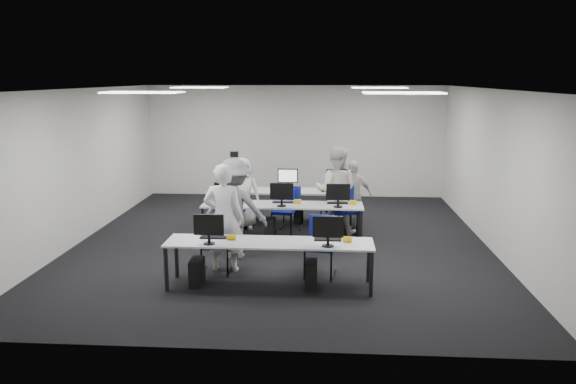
# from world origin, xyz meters

# --- Properties ---
(room) EXTENTS (9.00, 9.02, 3.00)m
(room) POSITION_xyz_m (0.00, 0.00, 1.50)
(room) COLOR black
(room) RESTS_ON ground
(ceiling_panels) EXTENTS (5.20, 4.60, 0.02)m
(ceiling_panels) POSITION_xyz_m (0.00, 0.00, 2.98)
(ceiling_panels) COLOR white
(ceiling_panels) RESTS_ON room
(desk_front) EXTENTS (3.20, 0.70, 0.73)m
(desk_front) POSITION_xyz_m (0.00, -2.40, 0.68)
(desk_front) COLOR #ABADAF
(desk_front) RESTS_ON ground
(desk_mid) EXTENTS (3.20, 0.70, 0.73)m
(desk_mid) POSITION_xyz_m (0.00, 0.20, 0.68)
(desk_mid) COLOR #ABADAF
(desk_mid) RESTS_ON ground
(desk_back) EXTENTS (3.20, 0.70, 0.73)m
(desk_back) POSITION_xyz_m (0.00, 1.60, 0.68)
(desk_back) COLOR #ABADAF
(desk_back) RESTS_ON ground
(equipment_front) EXTENTS (2.51, 0.41, 1.19)m
(equipment_front) POSITION_xyz_m (-0.19, -2.42, 0.36)
(equipment_front) COLOR #0B1F97
(equipment_front) RESTS_ON desk_front
(equipment_mid) EXTENTS (2.91, 0.41, 1.19)m
(equipment_mid) POSITION_xyz_m (-0.19, 0.18, 0.36)
(equipment_mid) COLOR white
(equipment_mid) RESTS_ON desk_mid
(equipment_back) EXTENTS (2.91, 0.41, 1.19)m
(equipment_back) POSITION_xyz_m (0.19, 1.62, 0.36)
(equipment_back) COLOR white
(equipment_back) RESTS_ON desk_back
(chair_0) EXTENTS (0.50, 0.54, 0.95)m
(chair_0) POSITION_xyz_m (-0.96, -1.80, 0.30)
(chair_0) COLOR navy
(chair_0) RESTS_ON ground
(chair_1) EXTENTS (0.56, 0.59, 0.98)m
(chair_1) POSITION_xyz_m (0.79, -1.85, 0.31)
(chair_1) COLOR navy
(chair_1) RESTS_ON ground
(chair_2) EXTENTS (0.55, 0.58, 0.89)m
(chair_2) POSITION_xyz_m (-1.19, 0.80, 0.28)
(chair_2) COLOR navy
(chair_2) RESTS_ON ground
(chair_3) EXTENTS (0.50, 0.54, 0.91)m
(chair_3) POSITION_xyz_m (-0.01, 0.68, 0.29)
(chair_3) COLOR navy
(chair_3) RESTS_ON ground
(chair_4) EXTENTS (0.56, 0.60, 0.99)m
(chair_4) POSITION_xyz_m (1.25, 0.66, 0.31)
(chair_4) COLOR navy
(chair_4) RESTS_ON ground
(chair_5) EXTENTS (0.55, 0.58, 0.85)m
(chair_5) POSITION_xyz_m (-1.04, 0.97, 0.27)
(chair_5) COLOR navy
(chair_5) RESTS_ON ground
(chair_6) EXTENTS (0.50, 0.54, 0.96)m
(chair_6) POSITION_xyz_m (0.13, 1.13, 0.30)
(chair_6) COLOR navy
(chair_6) RESTS_ON ground
(chair_7) EXTENTS (0.56, 0.59, 0.92)m
(chair_7) POSITION_xyz_m (1.02, 1.01, 0.29)
(chair_7) COLOR navy
(chair_7) RESTS_ON ground
(handbag) EXTENTS (0.40, 0.29, 0.30)m
(handbag) POSITION_xyz_m (-1.36, 0.15, 0.88)
(handbag) COLOR #A08152
(handbag) RESTS_ON desk_mid
(student_0) EXTENTS (0.67, 0.44, 1.83)m
(student_0) POSITION_xyz_m (-0.84, -1.68, 0.92)
(student_0) COLOR white
(student_0) RESTS_ON ground
(student_1) EXTENTS (0.97, 0.81, 1.82)m
(student_1) POSITION_xyz_m (1.07, 0.77, 0.91)
(student_1) COLOR white
(student_1) RESTS_ON ground
(student_2) EXTENTS (0.82, 0.61, 1.54)m
(student_2) POSITION_xyz_m (-0.93, 1.03, 0.77)
(student_2) COLOR white
(student_2) RESTS_ON ground
(student_3) EXTENTS (0.93, 0.55, 1.49)m
(student_3) POSITION_xyz_m (1.42, 1.12, 0.74)
(student_3) COLOR white
(student_3) RESTS_ON ground
(photographer) EXTENTS (1.20, 0.73, 1.81)m
(photographer) POSITION_xyz_m (-0.77, -1.00, 0.90)
(photographer) COLOR slate
(photographer) RESTS_ON ground
(dslr_camera) EXTENTS (0.15, 0.19, 0.10)m
(dslr_camera) POSITION_xyz_m (-0.78, -0.82, 1.87)
(dslr_camera) COLOR black
(dslr_camera) RESTS_ON photographer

